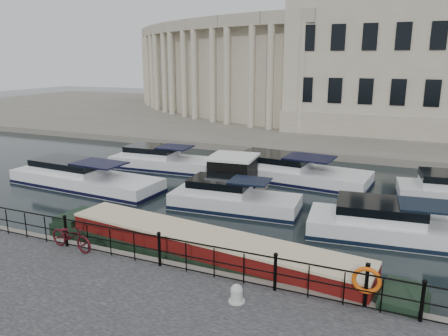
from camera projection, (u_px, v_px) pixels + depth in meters
The scene contains 10 objects.
ground_plane at pixel (191, 254), 16.76m from camera, with size 160.00×160.00×0.00m, color black.
far_bank at pixel (345, 120), 51.40m from camera, with size 120.00×42.00×0.55m, color #6B665B.
railing at pixel (159, 248), 14.47m from camera, with size 24.14×0.14×1.22m.
civic_building at pixel (333, 61), 46.31m from camera, with size 53.55×31.84×16.85m.
bicycle at pixel (71, 236), 15.76m from camera, with size 0.69×1.97×1.03m, color #3F0B11.
mooring_bollard at pixel (237, 294), 12.41m from camera, with size 0.48×0.48×0.54m.
life_ring_post at pixel (367, 281), 11.96m from camera, with size 0.80×0.21×1.31m.
narrowboat at pixel (208, 256), 15.78m from camera, with size 14.71×3.50×1.54m.
harbour_hut at pixel (233, 176), 24.20m from camera, with size 3.63×3.11×2.21m.
cabin_cruisers at pixel (253, 186), 24.39m from camera, with size 28.76×10.80×1.99m.
Camera 1 is at (7.29, -13.67, 7.30)m, focal length 35.00 mm.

